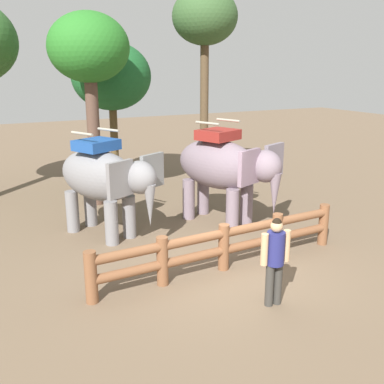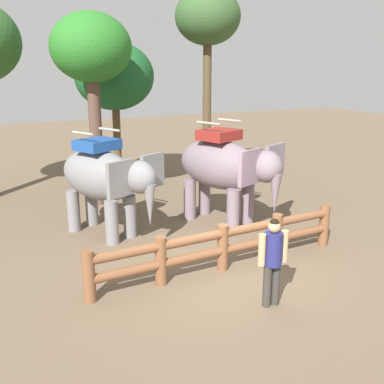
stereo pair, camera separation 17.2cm
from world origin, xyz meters
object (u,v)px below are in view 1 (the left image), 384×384
elephant_center (224,167)px  tree_back_center (205,21)px  tree_far_left (89,52)px  elephant_near_left (104,178)px  tourist_woman_in_black (275,256)px  log_fence (224,244)px  tree_deep_back (111,77)px

elephant_center → tree_back_center: bearing=68.6°
tree_far_left → tree_back_center: bearing=9.9°
elephant_center → tree_far_left: tree_far_left is taller
elephant_center → tree_back_center: size_ratio=0.50×
elephant_near_left → tree_far_left: (0.58, 2.96, 3.20)m
elephant_near_left → tourist_woman_in_black: size_ratio=1.91×
log_fence → tree_back_center: 9.26m
tree_far_left → tree_deep_back: 2.86m
log_fence → tourist_woman_in_black: bearing=-88.3°
elephant_center → elephant_near_left: bearing=170.5°
tree_back_center → log_fence: bearing=-114.9°
elephant_near_left → tree_deep_back: size_ratio=0.63×
tree_back_center → elephant_near_left: bearing=-143.0°
tree_far_left → tourist_woman_in_black: bearing=-81.3°
elephant_center → tree_back_center: (1.67, 4.27, 4.23)m
tree_far_left → tree_back_center: 4.57m
elephant_near_left → tree_far_left: tree_far_left is taller
log_fence → elephant_near_left: bearing=118.6°
log_fence → tourist_woman_in_black: (0.05, -1.76, 0.40)m
elephant_near_left → elephant_center: bearing=-9.5°
elephant_near_left → tree_back_center: tree_back_center is taller
tourist_woman_in_black → tree_deep_back: tree_deep_back is taller
tourist_woman_in_black → tree_far_left: 8.83m
tree_deep_back → elephant_near_left: bearing=-110.2°
elephant_near_left → tree_back_center: bearing=37.0°
elephant_center → tree_far_left: bearing=127.5°
log_fence → tourist_woman_in_black: 1.80m
elephant_near_left → tree_far_left: size_ratio=0.55×
elephant_near_left → elephant_center: 3.31m
elephant_center → tourist_woman_in_black: elephant_center is taller
elephant_near_left → elephant_center: size_ratio=0.95×
tree_deep_back → elephant_center: bearing=-77.4°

